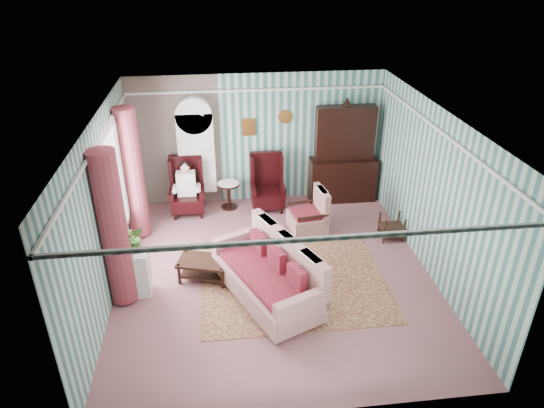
{
  "coord_description": "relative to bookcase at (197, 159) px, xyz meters",
  "views": [
    {
      "loc": [
        -0.89,
        -7.09,
        5.16
      ],
      "look_at": [
        0.03,
        0.6,
        1.09
      ],
      "focal_mm": 32.0,
      "sensor_mm": 36.0,
      "label": 1
    }
  ],
  "objects": [
    {
      "name": "round_side_table",
      "position": [
        0.65,
        -0.24,
        -0.82
      ],
      "size": [
        0.5,
        0.5,
        0.6
      ],
      "primitive_type": "cylinder",
      "color": "black",
      "rests_on": "floor"
    },
    {
      "name": "bookcase",
      "position": [
        0.0,
        0.0,
        0.0
      ],
      "size": [
        0.8,
        0.28,
        2.24
      ],
      "primitive_type": "cube",
      "color": "white",
      "rests_on": "floor"
    },
    {
      "name": "seated_woman",
      "position": [
        -0.25,
        -0.39,
        -0.53
      ],
      "size": [
        0.44,
        0.4,
        1.18
      ],
      "primitive_type": null,
      "color": "white",
      "rests_on": "floor"
    },
    {
      "name": "floor",
      "position": [
        1.35,
        -2.84,
        -1.12
      ],
      "size": [
        6.0,
        6.0,
        0.0
      ],
      "primitive_type": "plane",
      "color": "#90545A",
      "rests_on": "ground"
    },
    {
      "name": "coffee_table",
      "position": [
        0.11,
        -2.86,
        -0.93
      ],
      "size": [
        0.99,
        0.75,
        0.39
      ],
      "primitive_type": "cube",
      "rotation": [
        0.0,
        0.0,
        -0.28
      ],
      "color": "black",
      "rests_on": "floor"
    },
    {
      "name": "rug",
      "position": [
        1.65,
        -3.14,
        -1.11
      ],
      "size": [
        3.2,
        2.6,
        0.01
      ],
      "primitive_type": "cube",
      "color": "#461717",
      "rests_on": "floor"
    },
    {
      "name": "potted_plant_b",
      "position": [
        -0.93,
        -3.04,
        -0.1
      ],
      "size": [
        0.27,
        0.24,
        0.44
      ],
      "primitive_type": "imported",
      "rotation": [
        0.0,
        0.0,
        0.18
      ],
      "color": "#23541A",
      "rests_on": "plant_stand"
    },
    {
      "name": "dresser_hutch",
      "position": [
        3.25,
        -0.12,
        0.06
      ],
      "size": [
        1.5,
        0.56,
        2.36
      ],
      "primitive_type": "cube",
      "color": "black",
      "rests_on": "floor"
    },
    {
      "name": "wingback_right",
      "position": [
        1.5,
        -0.39,
        -0.5
      ],
      "size": [
        0.76,
        0.8,
        1.25
      ],
      "primitive_type": "cube",
      "color": "black",
      "rests_on": "floor"
    },
    {
      "name": "potted_plant_a",
      "position": [
        -1.11,
        -3.2,
        -0.09
      ],
      "size": [
        0.49,
        0.44,
        0.46
      ],
      "primitive_type": "imported",
      "rotation": [
        0.0,
        0.0,
        0.22
      ],
      "color": "#254F18",
      "rests_on": "plant_stand"
    },
    {
      "name": "room_shell",
      "position": [
        0.73,
        -2.66,
        0.89
      ],
      "size": [
        5.53,
        6.02,
        2.91
      ],
      "color": "#3C6D69",
      "rests_on": "ground"
    },
    {
      "name": "sofa",
      "position": [
        1.13,
        -3.54,
        -0.59
      ],
      "size": [
        1.86,
        2.43,
        1.06
      ],
      "primitive_type": "cube",
      "rotation": [
        0.0,
        0.0,
        1.99
      ],
      "color": "beige",
      "rests_on": "floor"
    },
    {
      "name": "plant_stand",
      "position": [
        -1.05,
        -3.14,
        -0.72
      ],
      "size": [
        0.55,
        0.35,
        0.8
      ],
      "primitive_type": "cube",
      "color": "white",
      "rests_on": "floor"
    },
    {
      "name": "wingback_left",
      "position": [
        -0.25,
        -0.39,
        -0.5
      ],
      "size": [
        0.76,
        0.8,
        1.25
      ],
      "primitive_type": "cube",
      "color": "black",
      "rests_on": "floor"
    },
    {
      "name": "nest_table",
      "position": [
        3.82,
        -1.94,
        -0.85
      ],
      "size": [
        0.45,
        0.38,
        0.54
      ],
      "primitive_type": "cube",
      "color": "black",
      "rests_on": "floor"
    },
    {
      "name": "floral_armchair",
      "position": [
        2.19,
        -1.51,
        -0.67
      ],
      "size": [
        0.81,
        0.87,
        0.89
      ],
      "primitive_type": "cube",
      "rotation": [
        0.0,
        0.0,
        1.71
      ],
      "color": "beige",
      "rests_on": "floor"
    },
    {
      "name": "potted_plant_c",
      "position": [
        -1.08,
        -3.04,
        -0.13
      ],
      "size": [
        0.24,
        0.24,
        0.39
      ],
      "primitive_type": "imported",
      "rotation": [
        0.0,
        0.0,
        0.12
      ],
      "color": "#1C591C",
      "rests_on": "plant_stand"
    }
  ]
}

